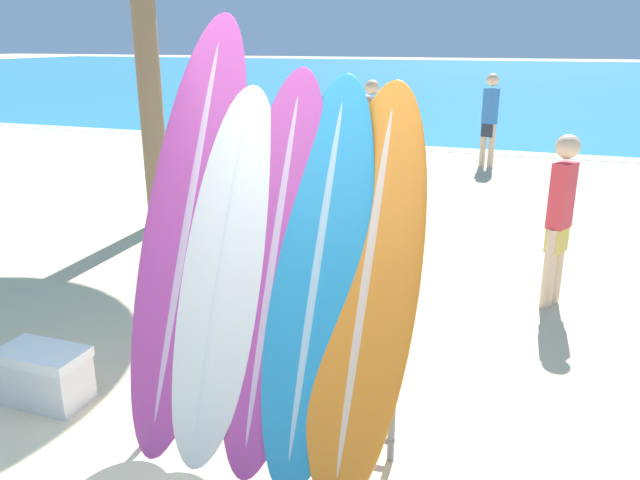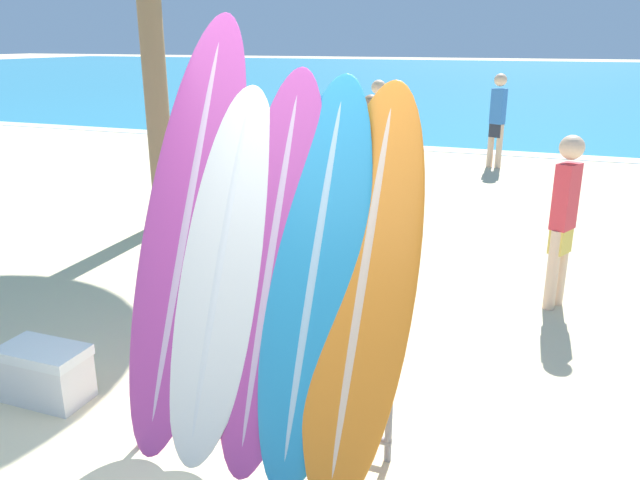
% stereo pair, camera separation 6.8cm
% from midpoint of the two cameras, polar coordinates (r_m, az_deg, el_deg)
% --- Properties ---
extents(ground_plane, '(160.00, 160.00, 0.00)m').
position_cam_midpoint_polar(ground_plane, '(3.64, -7.17, -20.83)').
color(ground_plane, beige).
extents(ocean_water, '(120.00, 60.00, 0.01)m').
position_cam_midpoint_polar(ocean_water, '(42.78, 18.27, 14.01)').
color(ocean_water, teal).
rests_on(ocean_water, ground_plane).
extents(surfboard_rack, '(1.45, 0.04, 0.96)m').
position_cam_midpoint_polar(surfboard_rack, '(3.68, -4.79, -10.73)').
color(surfboard_rack, slate).
rests_on(surfboard_rack, ground_plane).
extents(surfboard_slot_0, '(0.60, 1.19, 2.44)m').
position_cam_midpoint_polar(surfboard_slot_0, '(3.74, -12.41, 1.17)').
color(surfboard_slot_0, '#B23D8E').
rests_on(surfboard_slot_0, ground_plane).
extents(surfboard_slot_1, '(0.56, 1.01, 2.03)m').
position_cam_midpoint_polar(surfboard_slot_1, '(3.58, -9.34, -2.84)').
color(surfboard_slot_1, silver).
rests_on(surfboard_slot_1, ground_plane).
extents(surfboard_slot_2, '(0.53, 1.02, 2.13)m').
position_cam_midpoint_polar(surfboard_slot_2, '(3.47, -4.83, -2.48)').
color(surfboard_slot_2, '#B23D8E').
rests_on(surfboard_slot_2, ground_plane).
extents(surfboard_slot_3, '(0.54, 1.08, 2.11)m').
position_cam_midpoint_polar(surfboard_slot_3, '(3.36, -0.79, -3.31)').
color(surfboard_slot_3, teal).
rests_on(surfboard_slot_3, ground_plane).
extents(surfboard_slot_4, '(0.56, 1.17, 2.07)m').
position_cam_midpoint_polar(surfboard_slot_4, '(3.29, 3.70, -4.13)').
color(surfboard_slot_4, orange).
rests_on(surfboard_slot_4, ground_plane).
extents(person_near_water, '(0.25, 0.28, 1.61)m').
position_cam_midpoint_polar(person_near_water, '(8.07, 3.86, 7.95)').
color(person_near_water, '#A87A5B').
rests_on(person_near_water, ground_plane).
extents(person_mid_beach, '(0.29, 0.24, 1.69)m').
position_cam_midpoint_polar(person_mid_beach, '(11.94, 15.09, 10.83)').
color(person_mid_beach, beige).
rests_on(person_mid_beach, ground_plane).
extents(person_far_left, '(0.22, 0.26, 1.52)m').
position_cam_midpoint_polar(person_far_left, '(5.71, 20.74, 2.13)').
color(person_far_left, beige).
rests_on(person_far_left, ground_plane).
extents(person_far_right, '(0.29, 0.24, 1.68)m').
position_cam_midpoint_polar(person_far_right, '(9.90, 4.49, 10.00)').
color(person_far_right, beige).
rests_on(person_far_right, ground_plane).
extents(cooler_box, '(0.57, 0.32, 0.38)m').
position_cam_midpoint_polar(cooler_box, '(4.52, -24.27, -11.23)').
color(cooler_box, silver).
rests_on(cooler_box, ground_plane).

